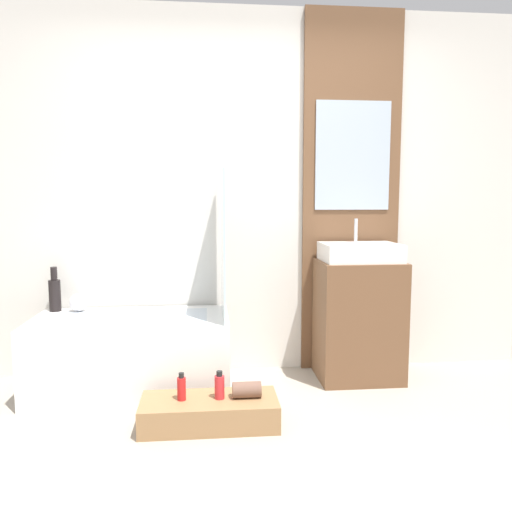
{
  "coord_description": "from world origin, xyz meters",
  "views": [
    {
      "loc": [
        -0.27,
        -2.05,
        1.27
      ],
      "look_at": [
        0.0,
        0.72,
        0.94
      ],
      "focal_mm": 35.0,
      "sensor_mm": 36.0,
      "label": 1
    }
  ],
  "objects_px": {
    "vase_round_light": "(79,302)",
    "bottle_soap_primary": "(182,388)",
    "wooden_step_bench": "(209,412)",
    "vase_tall_dark": "(55,293)",
    "sink": "(360,252)",
    "bottle_soap_secondary": "(220,386)",
    "bathtub": "(132,353)"
  },
  "relations": [
    {
      "from": "vase_tall_dark",
      "to": "bottle_soap_secondary",
      "type": "relative_size",
      "value": 1.94
    },
    {
      "from": "bathtub",
      "to": "bottle_soap_primary",
      "type": "xyz_separation_m",
      "value": [
        0.35,
        -0.57,
        -0.03
      ]
    },
    {
      "from": "bathtub",
      "to": "sink",
      "type": "height_order",
      "value": "sink"
    },
    {
      "from": "bottle_soap_primary",
      "to": "bottle_soap_secondary",
      "type": "relative_size",
      "value": 0.98
    },
    {
      "from": "sink",
      "to": "bathtub",
      "type": "bearing_deg",
      "value": -177.03
    },
    {
      "from": "sink",
      "to": "wooden_step_bench",
      "type": "bearing_deg",
      "value": -148.1
    },
    {
      "from": "wooden_step_bench",
      "to": "sink",
      "type": "relative_size",
      "value": 1.47
    },
    {
      "from": "vase_round_light",
      "to": "bottle_soap_secondary",
      "type": "xyz_separation_m",
      "value": [
        0.95,
        -0.78,
        -0.33
      ]
    },
    {
      "from": "bathtub",
      "to": "bottle_soap_primary",
      "type": "bearing_deg",
      "value": -58.31
    },
    {
      "from": "sink",
      "to": "bottle_soap_primary",
      "type": "height_order",
      "value": "sink"
    },
    {
      "from": "wooden_step_bench",
      "to": "bottle_soap_primary",
      "type": "bearing_deg",
      "value": -180.0
    },
    {
      "from": "bathtub",
      "to": "vase_tall_dark",
      "type": "xyz_separation_m",
      "value": [
        -0.55,
        0.23,
        0.37
      ]
    },
    {
      "from": "wooden_step_bench",
      "to": "vase_round_light",
      "type": "xyz_separation_m",
      "value": [
        -0.89,
        0.78,
        0.48
      ]
    },
    {
      "from": "vase_tall_dark",
      "to": "vase_round_light",
      "type": "relative_size",
      "value": 2.48
    },
    {
      "from": "bottle_soap_secondary",
      "to": "bathtub",
      "type": "bearing_deg",
      "value": 134.58
    },
    {
      "from": "wooden_step_bench",
      "to": "bottle_soap_primary",
      "type": "relative_size",
      "value": 4.92
    },
    {
      "from": "wooden_step_bench",
      "to": "sink",
      "type": "bearing_deg",
      "value": 31.9
    },
    {
      "from": "bathtub",
      "to": "sink",
      "type": "relative_size",
      "value": 2.44
    },
    {
      "from": "bottle_soap_primary",
      "to": "vase_round_light",
      "type": "bearing_deg",
      "value": 133.22
    },
    {
      "from": "bathtub",
      "to": "wooden_step_bench",
      "type": "height_order",
      "value": "bathtub"
    },
    {
      "from": "wooden_step_bench",
      "to": "sink",
      "type": "height_order",
      "value": "sink"
    },
    {
      "from": "vase_round_light",
      "to": "bottle_soap_primary",
      "type": "distance_m",
      "value": 1.12
    },
    {
      "from": "wooden_step_bench",
      "to": "vase_round_light",
      "type": "bearing_deg",
      "value": 138.63
    },
    {
      "from": "vase_round_light",
      "to": "bottle_soap_primary",
      "type": "bearing_deg",
      "value": -46.78
    },
    {
      "from": "bottle_soap_primary",
      "to": "bottle_soap_secondary",
      "type": "distance_m",
      "value": 0.21
    },
    {
      "from": "wooden_step_bench",
      "to": "vase_tall_dark",
      "type": "relative_size",
      "value": 2.49
    },
    {
      "from": "vase_tall_dark",
      "to": "vase_round_light",
      "type": "bearing_deg",
      "value": -7.87
    },
    {
      "from": "wooden_step_bench",
      "to": "sink",
      "type": "distance_m",
      "value": 1.48
    },
    {
      "from": "sink",
      "to": "vase_round_light",
      "type": "distance_m",
      "value": 1.97
    },
    {
      "from": "bathtub",
      "to": "bottle_soap_primary",
      "type": "relative_size",
      "value": 8.17
    },
    {
      "from": "vase_tall_dark",
      "to": "sink",
      "type": "bearing_deg",
      "value": -4.17
    },
    {
      "from": "vase_round_light",
      "to": "vase_tall_dark",
      "type": "bearing_deg",
      "value": 172.13
    }
  ]
}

